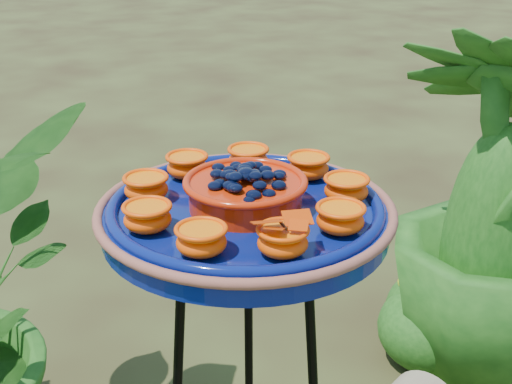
# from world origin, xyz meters

# --- Properties ---
(feeder_dish) EXTENTS (0.55, 0.55, 0.10)m
(feeder_dish) POSITION_xyz_m (-0.10, 0.00, 0.90)
(feeder_dish) COLOR navy
(feeder_dish) RESTS_ON tripod_stand
(shrub_back_right) EXTENTS (0.82, 0.82, 1.04)m
(shrub_back_right) POSITION_xyz_m (0.80, 0.58, 0.52)
(shrub_back_right) COLOR #184913
(shrub_back_right) RESTS_ON ground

